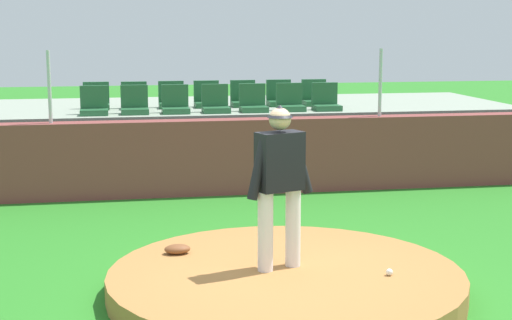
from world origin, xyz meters
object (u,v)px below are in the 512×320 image
baseball (389,272)px  fielding_glove (177,249)px  stadium_chair_9 (172,99)px  pitcher (280,175)px  stadium_chair_13 (315,97)px  stadium_chair_6 (326,102)px  stadium_chair_2 (175,104)px  stadium_chair_11 (243,98)px  stadium_chair_3 (216,104)px  stadium_chair_12 (280,98)px  stadium_chair_5 (290,102)px  stadium_chair_0 (94,106)px  stadium_chair_8 (134,100)px  stadium_chair_7 (96,101)px  stadium_chair_1 (135,105)px  stadium_chair_4 (253,103)px  stadium_chair_10 (207,99)px

baseball → fielding_glove: size_ratio=0.25×
fielding_glove → stadium_chair_9: (0.39, 6.16, 1.15)m
pitcher → stadium_chair_13: bearing=52.6°
stadium_chair_6 → stadium_chair_2: bearing=-0.0°
stadium_chair_11 → stadium_chair_13: 1.42m
stadium_chair_2 → stadium_chair_6: 2.77m
pitcher → stadium_chair_2: 6.01m
stadium_chair_13 → stadium_chair_3: bearing=23.7°
pitcher → stadium_chair_3: 5.97m
stadium_chair_12 → baseball: bearing=87.2°
stadium_chair_2 → stadium_chair_5: same height
stadium_chair_0 → stadium_chair_8: bearing=-129.3°
stadium_chair_8 → stadium_chair_12: (2.80, 0.05, 0.00)m
stadium_chair_6 → stadium_chair_7: 4.28m
pitcher → stadium_chair_13: (2.15, 6.88, 0.17)m
stadium_chair_5 → fielding_glove: bearing=64.6°
stadium_chair_5 → stadium_chair_8: 2.94m
stadium_chair_2 → stadium_chair_9: same height
stadium_chair_1 → stadium_chair_4: size_ratio=1.00×
stadium_chair_1 → stadium_chair_2: (0.72, -0.01, 0.00)m
pitcher → stadium_chair_9: (-0.65, 6.89, 0.17)m
baseball → stadium_chair_12: bearing=87.2°
fielding_glove → stadium_chair_7: size_ratio=0.60×
baseball → stadium_chair_2: (-1.73, 6.43, 1.17)m
stadium_chair_5 → stadium_chair_9: 2.29m
stadium_chair_2 → stadium_chair_6: bearing=180.0°
stadium_chair_13 → stadium_chair_9: bearing=-0.4°
stadium_chair_6 → stadium_chair_12: (-0.68, 0.93, 0.00)m
fielding_glove → stadium_chair_2: stadium_chair_2 is taller
stadium_chair_2 → stadium_chair_6: size_ratio=1.00×
stadium_chair_10 → stadium_chair_13: size_ratio=1.00×
stadium_chair_2 → stadium_chair_9: 0.92m
stadium_chair_5 → stadium_chair_13: size_ratio=1.00×
fielding_glove → stadium_chair_5: bearing=63.9°
pitcher → stadium_chair_0: bearing=89.0°
stadium_chair_4 → stadium_chair_2: bearing=-0.2°
baseball → stadium_chair_1: stadium_chair_1 is taller
baseball → stadium_chair_0: size_ratio=0.15×
stadium_chair_6 → stadium_chair_10: bearing=-23.7°
stadium_chair_11 → stadium_chair_0: bearing=18.1°
stadium_chair_2 → stadium_chair_0: bearing=0.0°
stadium_chair_7 → stadium_chair_11: 2.79m
stadium_chair_0 → stadium_chair_7: size_ratio=1.00×
stadium_chair_0 → stadium_chair_4: same height
stadium_chair_9 → stadium_chair_13: size_ratio=1.00×
stadium_chair_0 → stadium_chair_10: 2.29m
stadium_chair_4 → stadium_chair_12: same height
stadium_chair_2 → stadium_chair_12: bearing=-156.1°
stadium_chair_12 → stadium_chair_4: bearing=53.7°
stadium_chair_2 → stadium_chair_12: size_ratio=1.00×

